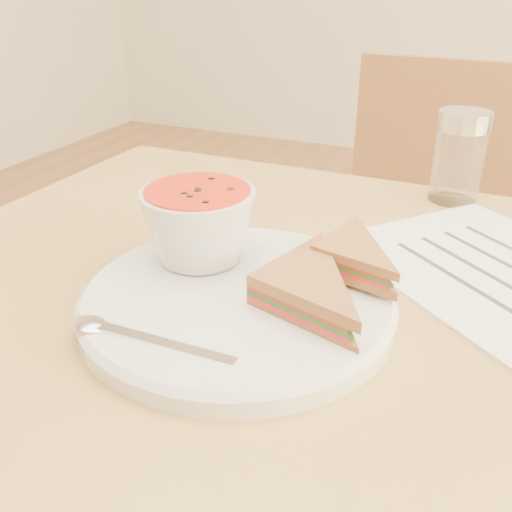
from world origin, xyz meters
The scene contains 8 objects.
chair_far centered at (-0.03, 0.62, 0.43)m, with size 0.39×0.39×0.87m, color brown, non-canonical shape.
plate centered at (-0.10, -0.07, 0.76)m, with size 0.29×0.29×0.02m, color silver, non-canonical shape.
soup_bowl centered at (-0.16, -0.03, 0.81)m, with size 0.11×0.11×0.08m, color silver, non-canonical shape.
sandwich_half_a centered at (-0.08, -0.09, 0.78)m, with size 0.11×0.11×0.03m, color olive, non-canonical shape.
sandwich_half_b centered at (-0.05, -0.02, 0.79)m, with size 0.09×0.09×0.03m, color olive, non-canonical shape.
spoon centered at (-0.13, -0.17, 0.77)m, with size 0.18×0.04×0.01m, color silver, non-canonical shape.
paper_menu centered at (0.13, 0.10, 0.75)m, with size 0.33×0.24×0.00m, color white, non-canonical shape.
condiment_shaker centered at (0.05, 0.31, 0.81)m, with size 0.07×0.07×0.12m, color silver, non-canonical shape.
Camera 1 is at (0.10, -0.48, 1.04)m, focal length 40.00 mm.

